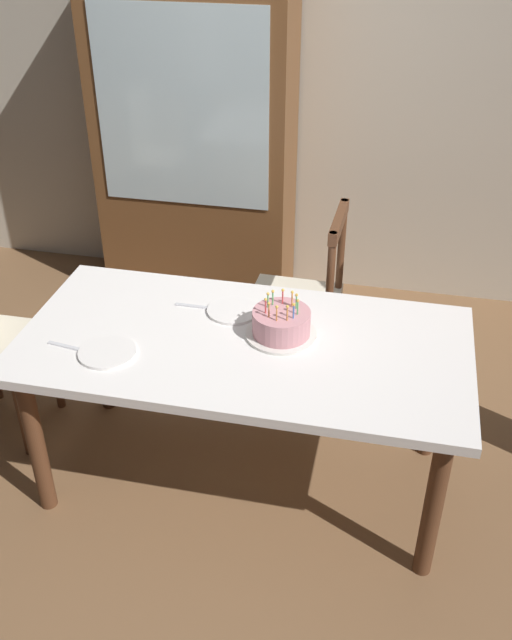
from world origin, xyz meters
The scene contains 10 objects.
ground centered at (0.00, 0.00, 0.00)m, with size 6.40×6.40×0.00m, color brown.
back_wall centered at (0.00, 1.85, 1.30)m, with size 6.40×0.10×2.60m, color beige.
dining_table centered at (0.00, 0.00, 0.64)m, with size 1.75×0.87×0.73m.
birthday_cake centered at (0.14, 0.06, 0.78)m, with size 0.28×0.28×0.18m.
plate_near_celebrant centered at (-0.48, -0.20, 0.74)m, with size 0.22×0.22×0.01m, color white.
plate_far_side centered at (-0.09, 0.20, 0.74)m, with size 0.22×0.22×0.01m, color white.
fork_near_celebrant centered at (-0.64, -0.19, 0.73)m, with size 0.18×0.02×0.01m, color silver.
fork_far_side centered at (-0.25, 0.20, 0.73)m, with size 0.18×0.02×0.01m, color silver.
chair_spindle_back centered at (0.10, 0.75, 0.46)m, with size 0.45×0.45×0.95m.
china_cabinet centered at (-0.64, 1.56, 0.95)m, with size 1.10×0.45×1.90m.
Camera 1 is at (0.53, -2.20, 2.29)m, focal length 39.80 mm.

